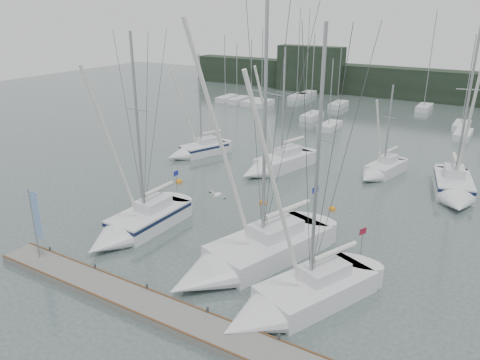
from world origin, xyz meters
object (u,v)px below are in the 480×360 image
Objects in this scene: buoy_b at (332,210)px; buoy_c at (179,182)px; dock_banner at (36,219)px; sailboat_mid_d at (455,190)px; sailboat_mid_a at (195,151)px; sailboat_near_center at (239,260)px; sailboat_mid_c at (379,172)px; buoy_a at (263,203)px; sailboat_near_right at (288,302)px; sailboat_mid_b at (273,166)px; sailboat_near_left at (133,227)px.

buoy_c is at bearing -174.20° from buoy_b.
dock_banner is (1.63, -15.45, 3.06)m from buoy_c.
sailboat_mid_a is at bearing 171.11° from sailboat_mid_d.
sailboat_mid_d is at bearing 43.67° from buoy_b.
sailboat_near_center is at bearing 22.71° from dock_banner.
buoy_b is at bearing -149.26° from sailboat_mid_d.
buoy_c is 15.83m from dock_banner.
sailboat_mid_c reaches higher than buoy_a.
sailboat_mid_a is at bearing 150.84° from sailboat_near_center.
sailboat_mid_d is (5.04, 20.74, 0.09)m from sailboat_near_right.
dock_banner is at bearing -83.99° from buoy_c.
sailboat_mid_a is (-15.56, 16.76, -0.07)m from sailboat_near_center.
sailboat_near_right is 27.33× the size of buoy_b.
sailboat_mid_d reaches higher than buoy_c.
buoy_a is 8.69m from buoy_c.
sailboat_mid_a is 17.40× the size of buoy_c.
sailboat_mid_d is (6.66, -1.91, 0.16)m from sailboat_mid_c.
sailboat_near_right is at bearing -78.87° from buoy_b.
sailboat_mid_b is 19.26× the size of buoy_c.
sailboat_near_left is at bearing -69.38° from buoy_c.
buoy_a is 0.95× the size of buoy_c.
sailboat_mid_b is 21.87× the size of buoy_b.
buoy_c is at bearing -114.89° from sailboat_mid_b.
sailboat_mid_c is (2.71, 20.43, -0.12)m from sailboat_near_center.
sailboat_mid_d is at bearing 35.14° from buoy_a.
sailboat_mid_b reaches higher than buoy_c.
sailboat_near_center is 31.59× the size of buoy_b.
sailboat_mid_a reaches higher than buoy_c.
dock_banner is (-13.26, -26.10, 2.56)m from sailboat_mid_c.
buoy_b is 13.94m from buoy_c.
dock_banner is (-12.24, -16.85, 3.06)m from buoy_b.
sailboat_near_center reaches higher than buoy_b.
sailboat_near_center is at bearing -129.76° from sailboat_mid_d.
sailboat_mid_b is (9.23, -0.11, 0.04)m from sailboat_mid_a.
sailboat_near_center reaches higher than sailboat_mid_c.
sailboat_near_right reaches higher than buoy_a.
buoy_a is at bearing -2.03° from buoy_c.
sailboat_mid_a is 14.11m from buoy_a.
buoy_a reaches higher than buoy_b.
buoy_c is at bearing 159.22° from sailboat_near_center.
sailboat_near_right is 24.07× the size of buoy_c.
sailboat_near_center is 1.44× the size of sailboat_mid_b.
sailboat_near_left reaches higher than dock_banner.
sailboat_near_left is 10.69m from buoy_a.
buoy_a is (-3.49, 9.47, -0.62)m from sailboat_near_center.
sailboat_mid_c is at bearing 60.50° from buoy_a.
buoy_b is (8.01, -5.46, -0.59)m from sailboat_mid_b.
sailboat_mid_a is 7.77m from buoy_c.
sailboat_mid_d is at bearing 46.69° from sailboat_near_left.
sailboat_mid_d is at bearing 99.64° from sailboat_near_right.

